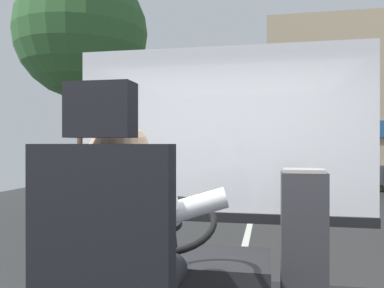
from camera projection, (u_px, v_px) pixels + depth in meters
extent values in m
cube|color=#2D2D2D|center=(253.00, 210.00, 10.34)|extent=(18.00, 44.00, 0.05)
cube|color=silver|center=(253.00, 209.00, 10.34)|extent=(0.12, 39.60, 0.00)
cube|color=black|center=(101.00, 245.00, 1.27)|extent=(0.48, 0.10, 0.66)
cube|color=black|center=(101.00, 110.00, 1.27)|extent=(0.22, 0.10, 0.18)
cylinder|color=black|center=(157.00, 287.00, 1.59)|extent=(0.15, 0.50, 0.15)
cylinder|color=black|center=(116.00, 284.00, 1.63)|extent=(0.15, 0.50, 0.15)
cylinder|color=silver|center=(119.00, 252.00, 1.43)|extent=(0.33, 0.33, 0.52)
cube|color=navy|center=(135.00, 225.00, 1.60)|extent=(0.06, 0.01, 0.33)
sphere|color=tan|center=(119.00, 153.00, 1.43)|extent=(0.23, 0.23, 0.23)
cylinder|color=silver|center=(165.00, 215.00, 1.66)|extent=(0.55, 0.21, 0.23)
cylinder|color=silver|center=(119.00, 213.00, 1.70)|extent=(0.55, 0.21, 0.23)
cube|color=black|center=(186.00, 285.00, 2.56)|extent=(1.10, 0.56, 0.40)
cylinder|color=black|center=(172.00, 254.00, 2.20)|extent=(0.07, 0.23, 0.41)
torus|color=black|center=(168.00, 223.00, 2.12)|extent=(0.53, 0.50, 0.24)
cylinder|color=black|center=(168.00, 223.00, 2.12)|extent=(0.15, 0.15, 0.09)
cube|color=#333338|center=(304.00, 250.00, 2.38)|extent=(0.27, 0.23, 0.96)
cube|color=#9E9993|center=(304.00, 171.00, 2.38)|extent=(0.24, 0.20, 0.02)
cube|color=silver|center=(220.00, 129.00, 3.29)|extent=(2.50, 0.01, 1.40)
cube|color=black|center=(220.00, 217.00, 3.29)|extent=(2.50, 0.08, 0.08)
cylinder|color=#4C3828|center=(82.00, 143.00, 10.05)|extent=(0.24, 0.24, 3.48)
sphere|color=#305B2D|center=(82.00, 33.00, 10.04)|extent=(3.36, 3.36, 3.36)
cylinder|color=black|center=(355.00, 177.00, 16.87)|extent=(0.14, 0.55, 0.55)
cylinder|color=black|center=(370.00, 183.00, 14.48)|extent=(0.14, 0.55, 0.55)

